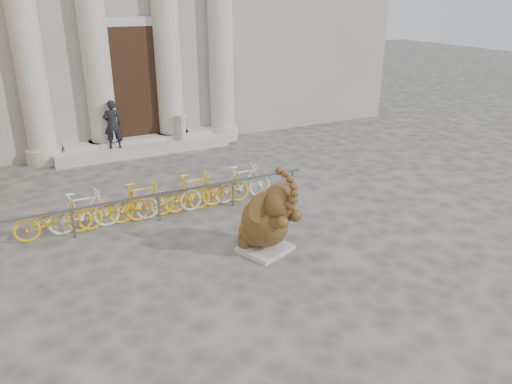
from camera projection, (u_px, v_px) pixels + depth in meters
name	position (u px, v px, depth m)	size (l,w,h in m)	color
ground	(273.00, 279.00, 9.79)	(80.00, 80.00, 0.00)	#474442
entrance_steps	(144.00, 147.00, 17.49)	(6.00, 1.20, 0.36)	#A8A59E
elephant_statue	(267.00, 221.00, 10.59)	(1.35, 1.59, 2.00)	#A8A59E
bike_rack	(155.00, 199.00, 12.32)	(8.00, 0.53, 1.00)	slate
pedestrian	(113.00, 124.00, 16.51)	(0.59, 0.39, 1.62)	black
balustrade_post	(182.00, 128.00, 17.59)	(0.36, 0.36, 0.89)	#A8A59E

